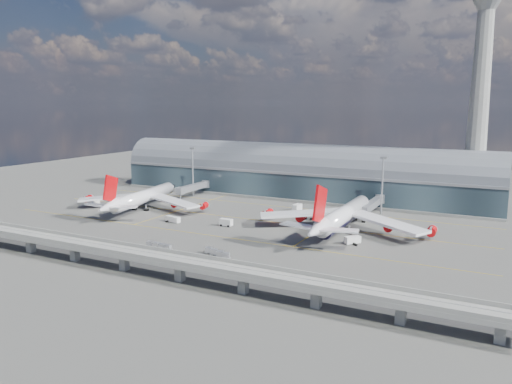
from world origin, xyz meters
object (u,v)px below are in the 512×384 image
at_px(floodlight_mast_left, 193,170).
at_px(service_truck_3, 352,240).
at_px(floodlight_mast_right, 382,184).
at_px(cargo_train_0, 217,253).
at_px(cargo_train_2, 225,262).
at_px(airliner_right, 343,216).
at_px(service_truck_0, 94,203).
at_px(airliner_left, 142,197).
at_px(service_truck_2, 173,219).
at_px(control_tower, 480,96).
at_px(service_truck_1, 226,223).
at_px(service_truck_5, 317,216).
at_px(cargo_train_1, 159,246).
at_px(service_truck_4, 297,208).

distance_m(floodlight_mast_left, service_truck_3, 115.45).
distance_m(floodlight_mast_left, floodlight_mast_right, 100.00).
xyz_separation_m(cargo_train_0, cargo_train_2, (6.97, -6.94, -0.05)).
xyz_separation_m(airliner_right, service_truck_0, (-122.07, -6.40, -4.59)).
height_order(floodlight_mast_right, cargo_train_0, floodlight_mast_right).
distance_m(floodlight_mast_right, cargo_train_2, 97.04).
relative_size(airliner_left, service_truck_0, 10.73).
bearing_deg(service_truck_2, cargo_train_0, -115.45).
bearing_deg(control_tower, airliner_right, -122.40).
distance_m(service_truck_1, cargo_train_2, 48.95).
distance_m(airliner_right, cargo_train_2, 59.19).
distance_m(floodlight_mast_right, service_truck_5, 33.84).
distance_m(service_truck_1, service_truck_3, 52.46).
relative_size(cargo_train_0, cargo_train_2, 1.05).
xyz_separation_m(floodlight_mast_left, service_truck_1, (49.79, -50.28, -12.12)).
distance_m(service_truck_3, cargo_train_1, 67.06).
height_order(service_truck_1, cargo_train_1, service_truck_1).
bearing_deg(airliner_left, floodlight_mast_left, 78.73).
bearing_deg(service_truck_4, cargo_train_1, -98.52).
height_order(floodlight_mast_right, service_truck_1, floodlight_mast_right).
distance_m(floodlight_mast_right, service_truck_3, 53.72).
bearing_deg(floodlight_mast_left, service_truck_4, -9.60).
distance_m(control_tower, cargo_train_0, 141.74).
bearing_deg(service_truck_1, service_truck_3, -91.93).
distance_m(service_truck_3, cargo_train_2, 49.16).
relative_size(floodlight_mast_right, service_truck_1, 4.95).
bearing_deg(service_truck_1, floodlight_mast_right, -44.72).
xyz_separation_m(airliner_left, airliner_right, (94.50, 3.93, 0.08)).
relative_size(service_truck_0, service_truck_3, 1.08).
distance_m(service_truck_0, service_truck_1, 78.43).
bearing_deg(cargo_train_2, service_truck_5, -7.63).
distance_m(floodlight_mast_right, service_truck_4, 39.24).
xyz_separation_m(airliner_left, service_truck_4, (65.02, 30.08, -4.20)).
xyz_separation_m(airliner_right, cargo_train_2, (-19.50, -55.67, -4.95)).
height_order(control_tower, cargo_train_2, control_tower).
xyz_separation_m(service_truck_3, cargo_train_2, (-27.98, -40.42, -0.47)).
xyz_separation_m(airliner_right, service_truck_1, (-43.94, -13.26, -4.38)).
distance_m(airliner_left, cargo_train_0, 81.60).
distance_m(floodlight_mast_left, service_truck_2, 62.10).
distance_m(airliner_right, service_truck_4, 39.64).
bearing_deg(cargo_train_0, service_truck_0, 47.49).
bearing_deg(cargo_train_1, cargo_train_2, -105.09).
bearing_deg(floodlight_mast_right, service_truck_2, -143.25).
bearing_deg(service_truck_3, airliner_right, 160.14).
distance_m(service_truck_0, cargo_train_1, 85.54).
xyz_separation_m(airliner_right, service_truck_3, (8.48, -15.25, -4.48)).
height_order(service_truck_0, cargo_train_1, service_truck_0).
bearing_deg(airliner_left, cargo_train_1, -55.55).
bearing_deg(service_truck_1, cargo_train_1, 172.96).
height_order(airliner_left, service_truck_3, airliner_left).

